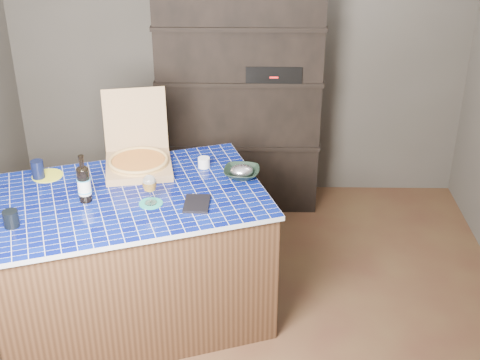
{
  "coord_description": "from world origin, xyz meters",
  "views": [
    {
      "loc": [
        0.09,
        -3.2,
        2.67
      ],
      "look_at": [
        0.03,
        0.0,
        0.98
      ],
      "focal_mm": 50.0,
      "sensor_mm": 36.0,
      "label": 1
    }
  ],
  "objects_px": {
    "mead_bottle": "(84,183)",
    "dvd_case": "(197,204)",
    "wine_glass": "(150,184)",
    "pizza_box": "(138,159)",
    "bowl": "(242,173)",
    "kitchen_island": "(131,258)"
  },
  "relations": [
    {
      "from": "mead_bottle",
      "to": "dvd_case",
      "type": "height_order",
      "value": "mead_bottle"
    },
    {
      "from": "wine_glass",
      "to": "mead_bottle",
      "type": "bearing_deg",
      "value": 175.55
    },
    {
      "from": "pizza_box",
      "to": "wine_glass",
      "type": "relative_size",
      "value": 3.11
    },
    {
      "from": "mead_bottle",
      "to": "bowl",
      "type": "bearing_deg",
      "value": 19.56
    },
    {
      "from": "dvd_case",
      "to": "bowl",
      "type": "xyz_separation_m",
      "value": [
        0.24,
        0.34,
        0.02
      ]
    },
    {
      "from": "mead_bottle",
      "to": "bowl",
      "type": "height_order",
      "value": "mead_bottle"
    },
    {
      "from": "kitchen_island",
      "to": "pizza_box",
      "type": "height_order",
      "value": "pizza_box"
    },
    {
      "from": "kitchen_island",
      "to": "dvd_case",
      "type": "relative_size",
      "value": 9.27
    },
    {
      "from": "mead_bottle",
      "to": "dvd_case",
      "type": "distance_m",
      "value": 0.63
    },
    {
      "from": "pizza_box",
      "to": "mead_bottle",
      "type": "height_order",
      "value": "pizza_box"
    },
    {
      "from": "wine_glass",
      "to": "pizza_box",
      "type": "bearing_deg",
      "value": 106.82
    },
    {
      "from": "mead_bottle",
      "to": "dvd_case",
      "type": "xyz_separation_m",
      "value": [
        0.62,
        -0.03,
        -0.1
      ]
    },
    {
      "from": "kitchen_island",
      "to": "mead_bottle",
      "type": "xyz_separation_m",
      "value": [
        -0.2,
        -0.07,
        0.53
      ]
    },
    {
      "from": "kitchen_island",
      "to": "dvd_case",
      "type": "bearing_deg",
      "value": -32.53
    },
    {
      "from": "pizza_box",
      "to": "mead_bottle",
      "type": "xyz_separation_m",
      "value": [
        -0.23,
        -0.41,
        0.05
      ]
    },
    {
      "from": "wine_glass",
      "to": "bowl",
      "type": "height_order",
      "value": "wine_glass"
    },
    {
      "from": "bowl",
      "to": "pizza_box",
      "type": "bearing_deg",
      "value": 170.49
    },
    {
      "from": "bowl",
      "to": "wine_glass",
      "type": "bearing_deg",
      "value": -146.0
    },
    {
      "from": "dvd_case",
      "to": "wine_glass",
      "type": "bearing_deg",
      "value": -179.19
    },
    {
      "from": "wine_glass",
      "to": "dvd_case",
      "type": "distance_m",
      "value": 0.28
    },
    {
      "from": "pizza_box",
      "to": "bowl",
      "type": "xyz_separation_m",
      "value": [
        0.62,
        -0.1,
        -0.03
      ]
    },
    {
      "from": "kitchen_island",
      "to": "bowl",
      "type": "xyz_separation_m",
      "value": [
        0.65,
        0.24,
        0.45
      ]
    }
  ]
}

